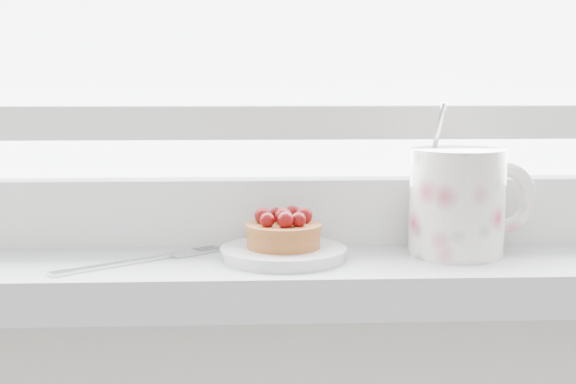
{
  "coord_description": "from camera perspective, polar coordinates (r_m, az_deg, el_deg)",
  "views": [
    {
      "loc": [
        -0.07,
        1.11,
        1.11
      ],
      "look_at": [
        -0.03,
        1.88,
        1.01
      ],
      "focal_mm": 50.0,
      "sensor_mm": 36.0,
      "label": 1
    }
  ],
  "objects": [
    {
      "name": "floral_mug",
      "position": [
        0.82,
        12.14,
        -0.54
      ],
      "size": [
        0.14,
        0.11,
        0.15
      ],
      "color": "silver",
      "rests_on": "windowsill"
    },
    {
      "name": "fork",
      "position": [
        0.79,
        -10.47,
        -4.8
      ],
      "size": [
        0.16,
        0.13,
        0.0
      ],
      "color": "silver",
      "rests_on": "windowsill"
    },
    {
      "name": "saucer",
      "position": [
        0.79,
        -0.32,
        -4.39
      ],
      "size": [
        0.12,
        0.12,
        0.01
      ],
      "primitive_type": "cylinder",
      "color": "silver",
      "rests_on": "windowsill"
    },
    {
      "name": "raspberry_tart",
      "position": [
        0.78,
        -0.31,
        -2.77
      ],
      "size": [
        0.08,
        0.08,
        0.04
      ],
      "color": "brown",
      "rests_on": "saucer"
    }
  ]
}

